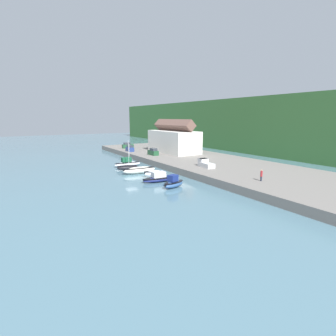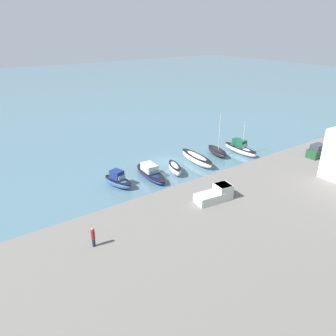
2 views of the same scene
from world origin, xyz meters
The scene contains 11 objects.
ground_plane centered at (0.00, 0.00, 0.00)m, with size 320.00×320.00×0.00m, color slate.
quay_promenade centered at (0.00, 23.88, 0.80)m, with size 110.05×26.05×1.59m.
moored_boat_0 centered at (-13.30, 4.68, 0.95)m, with size 1.84×7.52×6.13m.
moored_boat_1 centered at (-9.22, 2.93, 0.71)m, with size 2.83×5.70×7.54m.
moored_boat_2 centered at (-3.74, 3.68, 0.85)m, with size 2.63×8.33×1.62m.
moored_boat_3 centered at (1.73, 4.79, 0.86)m, with size 2.98×4.84×1.63m.
moored_boat_4 centered at (5.71, 3.87, 0.75)m, with size 2.92×8.00×2.12m.
moored_boat_5 centered at (11.21, 3.74, 0.91)m, with size 3.37×5.40×2.49m.
parked_car_1 centered at (-19.55, 15.97, 2.51)m, with size 4.21×1.82×2.16m.
pickup_truck_0 centered at (4.39, 17.04, 2.41)m, with size 4.93×2.53×1.90m.
person_on_quay centered at (20.72, 16.90, 2.69)m, with size 0.40×0.40×2.14m.
Camera 2 is at (30.24, 42.78, 21.68)m, focal length 35.00 mm.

